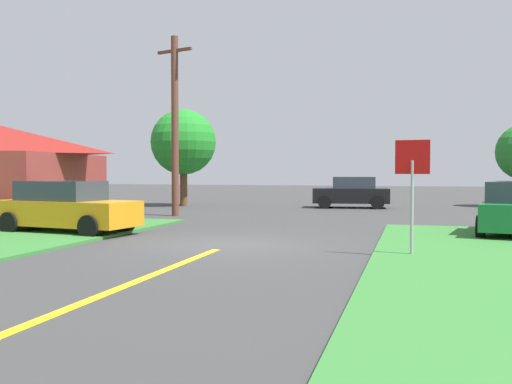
% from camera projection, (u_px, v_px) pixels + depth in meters
% --- Properties ---
extents(ground_plane, '(120.00, 120.00, 0.00)m').
position_uv_depth(ground_plane, '(229.00, 245.00, 14.85)').
color(ground_plane, '#3A3A3A').
extents(lane_stripe_center, '(0.20, 14.00, 0.01)m').
position_uv_depth(lane_stripe_center, '(30.00, 324.00, 7.15)').
color(lane_stripe_center, yellow).
rests_on(lane_stripe_center, ground).
extents(stop_sign, '(0.75, 0.13, 2.61)m').
position_uv_depth(stop_sign, '(412.00, 175.00, 12.61)').
color(stop_sign, '#9EA0A8').
rests_on(stop_sign, ground).
extents(parked_car_near_building, '(4.62, 2.37, 1.62)m').
position_uv_depth(parked_car_near_building, '(66.00, 207.00, 17.49)').
color(parked_car_near_building, orange).
rests_on(parked_car_near_building, ground).
extents(car_approaching_junction, '(4.05, 2.28, 1.62)m').
position_uv_depth(car_approaching_junction, '(352.00, 192.00, 29.60)').
color(car_approaching_junction, black).
rests_on(car_approaching_junction, ground).
extents(utility_pole_mid, '(1.76, 0.62, 7.63)m').
position_uv_depth(utility_pole_mid, '(175.00, 124.00, 24.22)').
color(utility_pole_mid, brown).
rests_on(utility_pole_mid, ground).
extents(oak_tree_left, '(3.55, 3.55, 5.28)m').
position_uv_depth(oak_tree_left, '(183.00, 142.00, 31.03)').
color(oak_tree_left, brown).
rests_on(oak_tree_left, ground).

